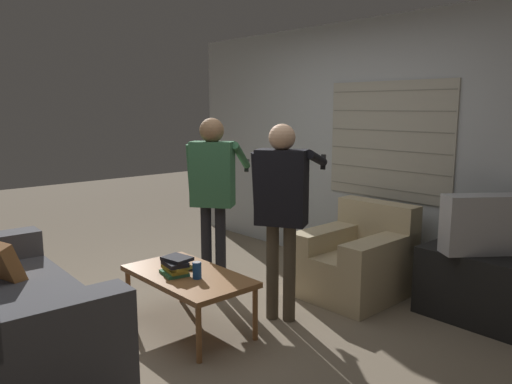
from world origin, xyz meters
The scene contains 12 objects.
ground_plane centered at (0.00, 0.00, 0.00)m, with size 16.00×16.00×0.00m, color #7F705B.
wall_back centered at (0.01, 2.03, 1.28)m, with size 5.20×0.08×2.55m.
couch_blue centered at (-0.41, -1.37, 0.33)m, with size 2.02×0.99×0.87m.
armchair_beige centered at (0.41, 1.41, 0.32)m, with size 0.81×0.92×0.82m.
coffee_table centered at (0.00, -0.16, 0.40)m, with size 1.05×0.58×0.44m.
tv_stand centered at (1.43, 1.64, 0.28)m, with size 0.91×0.47×0.56m.
tv centered at (1.43, 1.64, 0.79)m, with size 0.55×0.64×0.46m.
person_left_standing centered at (-0.58, 0.52, 1.01)m, with size 0.48×0.77×1.59m.
person_right_standing centered at (0.35, 0.49, 0.99)m, with size 0.50×0.80×1.57m.
book_stack centered at (-0.04, -0.24, 0.51)m, with size 0.24×0.22×0.13m.
soda_can centered at (0.14, -0.17, 0.50)m, with size 0.07×0.07×0.13m.
spare_remote centered at (-0.06, -0.10, 0.45)m, with size 0.11×0.13×0.02m.
Camera 1 is at (3.05, -2.20, 1.69)m, focal length 35.00 mm.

